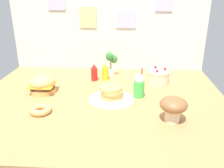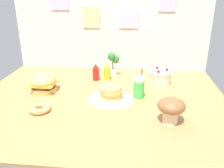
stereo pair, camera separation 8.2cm
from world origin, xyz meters
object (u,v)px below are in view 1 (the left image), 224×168
pancake_stack (111,93)px  potted_plant (111,63)px  layer_cake (158,77)px  mushroom_stool (173,107)px  burger (42,84)px  donut_pink_glaze (41,110)px  mustard_bottle (105,72)px  cream_soda_cup (139,86)px  ketchup_bottle (94,73)px

pancake_stack → potted_plant: bearing=94.5°
layer_cake → mushroom_stool: (0.02, -0.77, 0.05)m
burger → donut_pink_glaze: burger is taller
burger → mustard_bottle: size_ratio=1.33×
mushroom_stool → mustard_bottle: bearing=124.4°
layer_cake → cream_soda_cup: (-0.21, -0.35, 0.04)m
layer_cake → ketchup_bottle: bearing=176.7°
mustard_bottle → cream_soda_cup: cream_soda_cup is taller
layer_cake → mushroom_stool: 0.77m
mustard_bottle → mushroom_stool: 1.00m
layer_cake → potted_plant: (-0.50, 0.20, 0.08)m
cream_soda_cup → potted_plant: 0.62m
mustard_bottle → ketchup_bottle: bearing=-167.4°
pancake_stack → cream_soda_cup: size_ratio=1.13×
ketchup_bottle → donut_pink_glaze: bearing=-113.5°
potted_plant → cream_soda_cup: bearing=-62.2°
pancake_stack → ketchup_bottle: 0.50m
ketchup_bottle → layer_cake: bearing=-3.3°
mushroom_stool → potted_plant: bearing=118.2°
ketchup_bottle → donut_pink_glaze: size_ratio=1.08×
burger → layer_cake: (1.10, 0.31, -0.01)m
mustard_bottle → mushroom_stool: (0.57, -0.83, 0.03)m
cream_soda_cup → ketchup_bottle: bearing=139.6°
donut_pink_glaze → potted_plant: 1.04m
pancake_stack → potted_plant: 0.63m
burger → ketchup_bottle: bearing=38.2°
layer_cake → potted_plant: bearing=158.0°
layer_cake → cream_soda_cup: cream_soda_cup is taller
pancake_stack → cream_soda_cup: cream_soda_cup is taller
burger → mushroom_stool: bearing=-22.2°
pancake_stack → potted_plant: size_ratio=1.11×
mustard_bottle → pancake_stack: bearing=-78.5°
mustard_bottle → donut_pink_glaze: (-0.44, -0.77, -0.06)m
pancake_stack → ketchup_bottle: ketchup_bottle is taller
pancake_stack → cream_soda_cup: (0.24, 0.07, 0.05)m
burger → mustard_bottle: 0.67m
burger → layer_cake: bearing=15.6°
burger → ketchup_bottle: size_ratio=1.33×
pancake_stack → cream_soda_cup: bearing=16.3°
pancake_stack → donut_pink_glaze: bearing=-151.8°
mustard_bottle → cream_soda_cup: 0.53m
pancake_stack → mushroom_stool: 0.59m
layer_cake → ketchup_bottle: (-0.66, 0.04, 0.01)m
layer_cake → mushroom_stool: size_ratio=1.13×
donut_pink_glaze → mushroom_stool: 1.01m
cream_soda_cup → donut_pink_glaze: (-0.78, -0.36, -0.08)m
pancake_stack → donut_pink_glaze: (-0.54, -0.29, -0.03)m
pancake_stack → mushroom_stool: size_ratio=1.55×
ketchup_bottle → mustard_bottle: same height
layer_cake → mustard_bottle: mustard_bottle is taller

